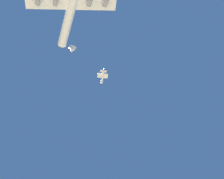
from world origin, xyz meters
TOP-DOWN VIEW (x-y plane):
  - carrier_jet at (15.62, 56.99)m, footprint 71.21×57.30m
  - chase_jet_trailing at (49.12, 10.40)m, footprint 14.81×9.74m

SIDE VIEW (x-z plane):
  - chase_jet_trailing at x=49.12m, z-range 146.10..150.10m
  - carrier_jet at x=15.62m, z-range 149.39..172.10m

